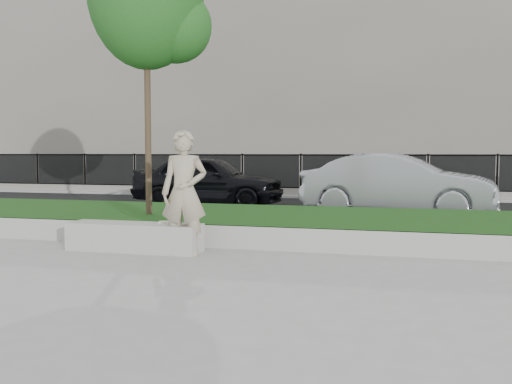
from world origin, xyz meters
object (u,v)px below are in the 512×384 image
(man, at_px, (184,193))
(book, at_px, (166,222))
(car_dark, at_px, (208,180))
(stone_bench, at_px, (134,237))
(car_silver, at_px, (398,184))

(man, bearing_deg, book, 136.06)
(book, relative_size, car_dark, 0.05)
(book, bearing_deg, stone_bench, -178.13)
(book, xyz_separation_m, car_dark, (-1.91, 7.36, 0.33))
(stone_bench, height_order, car_dark, car_dark)
(man, bearing_deg, stone_bench, 161.92)
(stone_bench, height_order, man, man)
(car_dark, bearing_deg, car_silver, -100.25)
(stone_bench, distance_m, man, 1.25)
(car_dark, xyz_separation_m, car_silver, (5.59, -1.15, 0.02))
(car_dark, relative_size, car_silver, 0.94)
(man, distance_m, car_dark, 8.04)
(book, relative_size, car_silver, 0.05)
(stone_bench, distance_m, car_dark, 7.69)
(man, height_order, car_dark, man)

